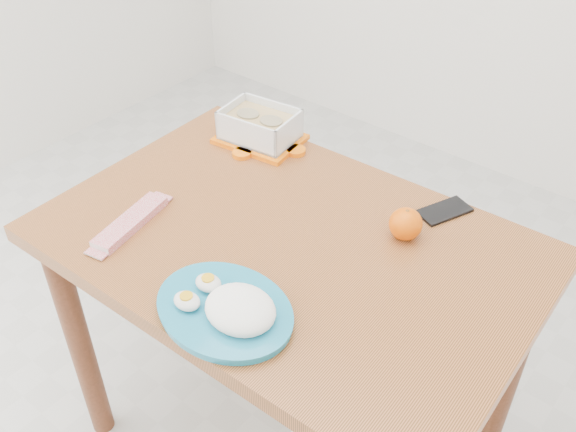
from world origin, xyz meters
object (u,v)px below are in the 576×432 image
Objects in this scene: orange_fruit at (406,224)px; smartphone at (444,211)px; food_container at (260,126)px; dining_table at (288,279)px; rice_plate at (229,307)px.

smartphone is at bearing 78.95° from orange_fruit.
food_container is 3.21× the size of orange_fruit.
dining_table is 4.64× the size of food_container.
rice_plate reaches higher than dining_table.
food_container reaches higher than rice_plate.
orange_fruit is 0.59× the size of smartphone.
dining_table is at bearing 105.83° from rice_plate.
smartphone is (0.21, 0.29, 0.12)m from dining_table.
smartphone is at bearing -3.96° from food_container.
food_container is 1.89× the size of smartphone.
rice_plate is (0.36, -0.50, -0.02)m from food_container.
rice_plate reaches higher than orange_fruit.
dining_table is 14.88× the size of orange_fruit.
smartphone is (0.52, 0.03, -0.04)m from food_container.
rice_plate is 2.39× the size of smartphone.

